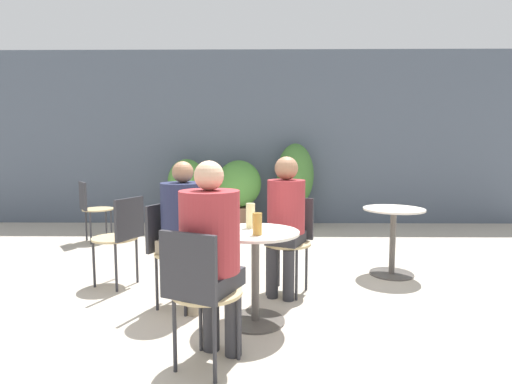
% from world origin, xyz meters
% --- Properties ---
extents(ground_plane, '(20.00, 20.00, 0.00)m').
position_xyz_m(ground_plane, '(0.00, 0.00, 0.00)').
color(ground_plane, '#B2A899').
extents(storefront_wall, '(10.00, 0.06, 3.00)m').
position_xyz_m(storefront_wall, '(0.00, 4.17, 1.50)').
color(storefront_wall, '#4C5666').
rests_on(storefront_wall, ground_plane).
extents(cafe_table_near, '(0.66, 0.66, 0.70)m').
position_xyz_m(cafe_table_near, '(0.22, 0.06, 0.49)').
color(cafe_table_near, '#514C47').
rests_on(cafe_table_near, ground_plane).
extents(cafe_table_far, '(0.62, 0.62, 0.70)m').
position_xyz_m(cafe_table_far, '(1.63, 1.22, 0.47)').
color(cafe_table_far, '#514C47').
rests_on(cafe_table_far, ground_plane).
extents(bistro_chair_0, '(0.46, 0.48, 0.86)m').
position_xyz_m(bistro_chair_0, '(0.54, 0.76, 0.53)').
color(bistro_chair_0, tan).
rests_on(bistro_chair_0, ground_plane).
extents(bistro_chair_1, '(0.48, 0.46, 0.86)m').
position_xyz_m(bistro_chair_1, '(-0.49, 0.38, 0.53)').
color(bistro_chair_1, tan).
rests_on(bistro_chair_1, ground_plane).
extents(bistro_chair_2, '(0.46, 0.48, 0.86)m').
position_xyz_m(bistro_chair_2, '(-0.10, -0.65, 0.53)').
color(bistro_chair_2, tan).
rests_on(bistro_chair_2, ground_plane).
extents(bistro_chair_3, '(0.49, 0.48, 0.86)m').
position_xyz_m(bistro_chair_3, '(-2.13, 2.65, 0.53)').
color(bistro_chair_3, tan).
rests_on(bistro_chair_3, ground_plane).
extents(bistro_chair_4, '(0.48, 0.46, 0.86)m').
position_xyz_m(bistro_chair_4, '(-1.06, 0.84, 0.53)').
color(bistro_chair_4, tan).
rests_on(bistro_chair_4, ground_plane).
extents(seated_person_0, '(0.39, 0.41, 1.25)m').
position_xyz_m(seated_person_0, '(0.48, 0.63, 0.74)').
color(seated_person_0, '#2D2D33').
rests_on(seated_person_0, ground_plane).
extents(seated_person_1, '(0.44, 0.43, 1.21)m').
position_xyz_m(seated_person_1, '(-0.35, 0.31, 0.72)').
color(seated_person_1, gray).
rests_on(seated_person_1, ground_plane).
extents(seated_person_2, '(0.42, 0.44, 1.25)m').
position_xyz_m(seated_person_2, '(-0.04, -0.51, 0.74)').
color(seated_person_2, '#2D2D33').
rests_on(seated_person_2, ground_plane).
extents(beer_glass_0, '(0.07, 0.07, 0.19)m').
position_xyz_m(beer_glass_0, '(0.18, 0.18, 0.80)').
color(beer_glass_0, beige).
rests_on(beer_glass_0, cafe_table_near).
extents(beer_glass_1, '(0.07, 0.07, 0.16)m').
position_xyz_m(beer_glass_1, '(0.23, -0.08, 0.78)').
color(beer_glass_1, '#B28433').
rests_on(beer_glass_1, cafe_table_near).
extents(potted_plant_0, '(0.62, 0.62, 1.15)m').
position_xyz_m(potted_plant_0, '(-0.95, 3.64, 0.63)').
color(potted_plant_0, '#93664C').
rests_on(potted_plant_0, ground_plane).
extents(potted_plant_1, '(0.74, 0.74, 1.13)m').
position_xyz_m(potted_plant_1, '(-0.11, 3.70, 0.67)').
color(potted_plant_1, '#93664C').
rests_on(potted_plant_1, ground_plane).
extents(potted_plant_2, '(0.62, 0.62, 1.40)m').
position_xyz_m(potted_plant_2, '(0.84, 3.83, 0.77)').
color(potted_plant_2, '#47423D').
rests_on(potted_plant_2, ground_plane).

